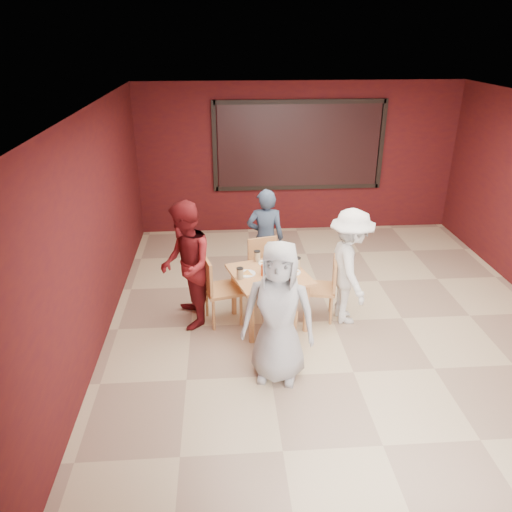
{
  "coord_description": "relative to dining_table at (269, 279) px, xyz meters",
  "views": [
    {
      "loc": [
        -1.47,
        -5.71,
        3.6
      ],
      "look_at": [
        -1.05,
        0.04,
        0.99
      ],
      "focal_mm": 35.0,
      "sensor_mm": 36.0,
      "label": 1
    }
  ],
  "objects": [
    {
      "name": "diner_right",
      "position": [
        1.06,
        0.01,
        0.14
      ],
      "size": [
        0.61,
        1.03,
        1.57
      ],
      "primitive_type": "imported",
      "rotation": [
        0.0,
        0.0,
        1.6
      ],
      "color": "white",
      "rests_on": "floor"
    },
    {
      "name": "chair_front",
      "position": [
        0.07,
        -0.68,
        -0.19
      ],
      "size": [
        0.47,
        0.47,
        0.82
      ],
      "color": "tan",
      "rests_on": "floor"
    },
    {
      "name": "window_blinds",
      "position": [
        0.88,
        3.41,
        1.0
      ],
      "size": [
        3.0,
        0.02,
        1.5
      ],
      "primitive_type": "cube",
      "color": "black"
    },
    {
      "name": "dining_table",
      "position": [
        0.0,
        0.0,
        0.0
      ],
      "size": [
        1.14,
        1.14,
        0.89
      ],
      "color": "#BB804C",
      "rests_on": "floor"
    },
    {
      "name": "diner_front",
      "position": [
        -0.01,
        -1.14,
        0.18
      ],
      "size": [
        0.91,
        0.71,
        1.65
      ],
      "primitive_type": "imported",
      "rotation": [
        0.0,
        0.0,
        -0.25
      ],
      "color": "#A9A9A9",
      "rests_on": "floor"
    },
    {
      "name": "diner_left",
      "position": [
        -1.07,
        0.07,
        0.2
      ],
      "size": [
        0.75,
        0.9,
        1.69
      ],
      "primitive_type": "imported",
      "rotation": [
        0.0,
        0.0,
        -1.43
      ],
      "color": "maroon",
      "rests_on": "floor"
    },
    {
      "name": "chair_right",
      "position": [
        0.76,
        0.07,
        -0.15
      ],
      "size": [
        0.5,
        0.5,
        0.88
      ],
      "color": "tan",
      "rests_on": "floor"
    },
    {
      "name": "chair_back",
      "position": [
        0.01,
        0.69,
        -0.14
      ],
      "size": [
        0.53,
        0.53,
        0.9
      ],
      "color": "tan",
      "rests_on": "floor"
    },
    {
      "name": "floor",
      "position": [
        0.88,
        -0.04,
        -0.65
      ],
      "size": [
        7.0,
        7.0,
        0.0
      ],
      "primitive_type": "plane",
      "color": "#C9B58C",
      "rests_on": "ground"
    },
    {
      "name": "diner_back",
      "position": [
        0.05,
        1.1,
        0.12
      ],
      "size": [
        0.58,
        0.4,
        1.53
      ],
      "primitive_type": "imported",
      "rotation": [
        0.0,
        0.0,
        3.08
      ],
      "color": "#314158",
      "rests_on": "floor"
    },
    {
      "name": "chair_left",
      "position": [
        -0.68,
        0.07,
        -0.11
      ],
      "size": [
        0.56,
        0.56,
        0.96
      ],
      "color": "tan",
      "rests_on": "floor"
    }
  ]
}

